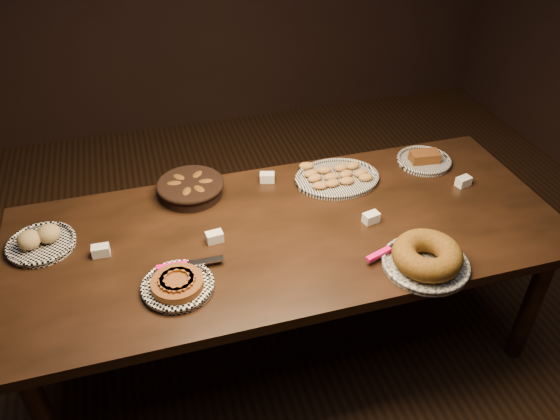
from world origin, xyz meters
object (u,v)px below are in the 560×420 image
object	(u,v)px
buffet_table	(288,242)
madeleine_platter	(336,177)
apple_tart_plate	(178,284)
bundt_cake_plate	(426,258)

from	to	relation	value
buffet_table	madeleine_platter	distance (m)	0.45
buffet_table	apple_tart_plate	bearing A→B (deg)	-155.87
bundt_cake_plate	madeleine_platter	bearing A→B (deg)	81.26
apple_tart_plate	buffet_table	bearing A→B (deg)	39.23
madeleine_platter	buffet_table	bearing A→B (deg)	-149.24
apple_tart_plate	bundt_cake_plate	distance (m)	0.97
madeleine_platter	apple_tart_plate	bearing A→B (deg)	-158.90
buffet_table	bundt_cake_plate	bearing A→B (deg)	-40.00
buffet_table	madeleine_platter	world-z (taller)	madeleine_platter
buffet_table	apple_tart_plate	size ratio (longest dim) A/B	7.13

